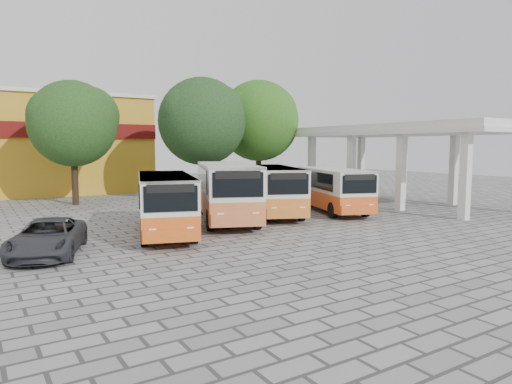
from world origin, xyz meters
TOP-DOWN VIEW (x-y plane):
  - ground at (0.00, 0.00)m, footprint 90.00×90.00m
  - terminal_shelter at (10.50, 4.00)m, footprint 6.80×15.80m
  - shophouse_block at (-11.00, 25.99)m, footprint 20.40×10.40m
  - bus_far_left at (-7.29, 2.22)m, footprint 4.41×7.91m
  - bus_centre_left at (-3.23, 3.91)m, footprint 5.49×9.02m
  - bus_centre_right at (0.10, 4.48)m, footprint 5.14×8.27m
  - bus_far_right at (3.83, 3.52)m, footprint 4.46×7.74m
  - tree_left at (-8.62, 15.43)m, footprint 6.03×5.74m
  - tree_middle at (-0.12, 13.25)m, footprint 6.67×6.35m
  - tree_right at (5.34, 14.15)m, footprint 6.81×6.48m
  - parked_car at (-12.42, 0.67)m, footprint 3.65×5.17m

SIDE VIEW (x-z plane):
  - ground at x=0.00m, z-range 0.00..0.00m
  - parked_car at x=-12.42m, z-range 0.00..1.31m
  - bus_far_right at x=3.83m, z-range 0.21..2.82m
  - bus_far_left at x=-7.29m, z-range 0.21..2.89m
  - bus_centre_right at x=0.10m, z-range 0.22..3.00m
  - bus_centre_left at x=-3.23m, z-range 0.24..3.28m
  - shophouse_block at x=-11.00m, z-range 0.01..8.31m
  - terminal_shelter at x=10.50m, z-range 2.21..7.61m
  - tree_left at x=-8.62m, z-range 1.49..9.83m
  - tree_middle at x=-0.12m, z-range 1.50..10.44m
  - tree_right at x=5.34m, z-range 1.59..10.84m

